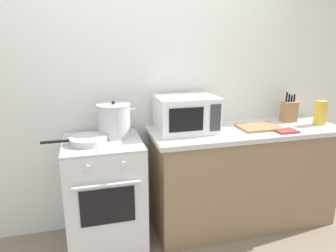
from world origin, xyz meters
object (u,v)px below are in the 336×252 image
(stove, at_px, (105,195))
(frying_pan, at_px, (88,140))
(oven_mitt, at_px, (286,131))
(knife_block, at_px, (289,111))
(pasta_box, at_px, (320,113))
(stock_pot, at_px, (114,120))
(microwave, at_px, (186,114))
(cutting_board, at_px, (259,127))

(stove, height_order, frying_pan, frying_pan)
(stove, bearing_deg, oven_mitt, -5.96)
(knife_block, relative_size, pasta_box, 1.28)
(stock_pot, distance_m, oven_mitt, 1.44)
(stove, bearing_deg, microwave, 6.35)
(stock_pot, bearing_deg, cutting_board, -4.44)
(stock_pot, relative_size, cutting_board, 0.96)
(cutting_board, height_order, pasta_box, pasta_box)
(stove, distance_m, frying_pan, 0.50)
(knife_block, bearing_deg, cutting_board, -160.36)
(stock_pot, bearing_deg, frying_pan, -147.32)
(cutting_board, relative_size, pasta_box, 1.64)
(stove, distance_m, microwave, 0.94)
(stove, distance_m, oven_mitt, 1.60)
(stock_pot, xyz_separation_m, frying_pan, (-0.22, -0.14, -0.11))
(cutting_board, height_order, oven_mitt, cutting_board)
(stock_pot, bearing_deg, microwave, -1.85)
(microwave, distance_m, cutting_board, 0.67)
(stove, relative_size, oven_mitt, 5.11)
(stove, distance_m, knife_block, 1.85)
(stove, xyz_separation_m, pasta_box, (1.96, -0.03, 0.57))
(stock_pot, height_order, microwave, microwave)
(frying_pan, bearing_deg, knife_block, 5.54)
(microwave, bearing_deg, pasta_box, -4.93)
(microwave, bearing_deg, knife_block, 3.39)
(frying_pan, height_order, microwave, microwave)
(stove, bearing_deg, cutting_board, 0.05)
(pasta_box, bearing_deg, microwave, 175.07)
(frying_pan, distance_m, pasta_box, 2.07)
(stock_pot, height_order, frying_pan, stock_pot)
(knife_block, bearing_deg, stove, -175.41)
(stock_pot, relative_size, frying_pan, 0.73)
(frying_pan, bearing_deg, stock_pot, 32.68)
(cutting_board, xyz_separation_m, pasta_box, (0.60, -0.03, 0.10))
(stock_pot, distance_m, microwave, 0.60)
(stove, xyz_separation_m, frying_pan, (-0.11, -0.04, 0.48))
(frying_pan, bearing_deg, cutting_board, 1.58)
(frying_pan, xyz_separation_m, oven_mitt, (1.63, -0.12, -0.02))
(cutting_board, relative_size, knife_block, 1.28)
(stove, bearing_deg, stock_pot, 42.16)
(frying_pan, distance_m, microwave, 0.84)
(stove, distance_m, cutting_board, 1.44)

